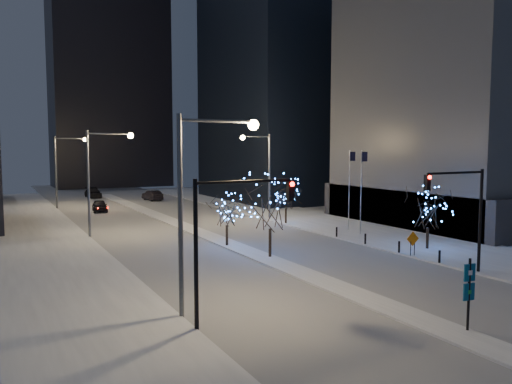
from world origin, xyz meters
TOP-DOWN VIEW (x-y plane):
  - ground at (0.00, 0.00)m, footprint 160.00×160.00m
  - road at (0.00, 35.00)m, footprint 20.00×130.00m
  - median at (0.00, 30.00)m, footprint 2.00×80.00m
  - east_sidewalk at (15.00, 20.00)m, footprint 10.00×90.00m
  - west_sidewalk at (-14.00, 20.00)m, footprint 8.00×90.00m
  - midrise_block at (34.00, 18.00)m, footprint 30.00×22.00m
  - plinth at (34.00, 18.00)m, footprint 30.00×24.00m
  - horizon_block at (6.00, 92.00)m, footprint 24.00×14.00m
  - street_lamp_w_near at (-8.94, 2.00)m, footprint 4.40×0.56m
  - street_lamp_w_mid at (-8.94, 27.00)m, footprint 4.40×0.56m
  - street_lamp_w_far at (-8.94, 52.00)m, footprint 4.40×0.56m
  - street_lamp_east at (10.08, 30.00)m, footprint 3.90×0.56m
  - traffic_signal_west at (-8.44, -0.00)m, footprint 5.26×0.43m
  - traffic_signal_east at (8.94, 1.00)m, footprint 5.26×0.43m
  - flagpoles at (13.37, 17.25)m, footprint 1.35×2.60m
  - bollards at (10.20, 10.00)m, footprint 0.16×12.16m
  - car_near at (-5.33, 46.52)m, footprint 2.37×4.71m
  - car_mid at (4.89, 57.07)m, footprint 2.26×5.06m
  - car_far at (-2.64, 66.25)m, footprint 2.55×5.76m
  - holiday_tree_median_near at (0.50, 11.56)m, footprint 5.41×5.41m
  - holiday_tree_median_far at (-0.50, 17.15)m, footprint 3.31×3.31m
  - holiday_tree_plaza_near at (13.42, 8.12)m, footprint 4.99×4.99m
  - holiday_tree_plaza_far at (10.50, 25.46)m, footprint 4.49×4.49m
  - wayfinding_sign at (0.73, -6.00)m, footprint 0.61×0.14m
  - construction_sign at (10.30, 6.69)m, footprint 1.13×0.14m

SIDE VIEW (x-z plane):
  - ground at x=0.00m, z-range 0.00..0.00m
  - road at x=0.00m, z-range 0.00..0.02m
  - median at x=0.00m, z-range 0.00..0.15m
  - east_sidewalk at x=15.00m, z-range 0.00..0.15m
  - west_sidewalk at x=-14.00m, z-range 0.00..0.15m
  - bollards at x=10.20m, z-range 0.15..1.05m
  - car_near at x=-5.33m, z-range 0.00..1.54m
  - car_mid at x=4.89m, z-range 0.00..1.61m
  - car_far at x=-2.64m, z-range 0.00..1.64m
  - construction_sign at x=10.30m, z-range 0.34..2.21m
  - plinth at x=34.00m, z-range 0.00..4.00m
  - wayfinding_sign at x=0.73m, z-range 0.39..3.83m
  - holiday_tree_median_far at x=-0.50m, z-range 0.88..5.21m
  - holiday_tree_plaza_far at x=10.50m, z-range 0.82..5.58m
  - holiday_tree_plaza_near at x=13.42m, z-range 0.85..5.96m
  - holiday_tree_median_near at x=0.50m, z-range 1.03..7.19m
  - traffic_signal_west at x=-8.44m, z-range 1.26..8.26m
  - traffic_signal_east at x=8.94m, z-range 1.26..8.26m
  - flagpoles at x=13.37m, z-range 0.80..8.80m
  - street_lamp_east at x=10.08m, z-range 1.45..11.45m
  - street_lamp_w_near at x=-8.94m, z-range 1.50..11.50m
  - street_lamp_w_mid at x=-8.94m, z-range 1.50..11.50m
  - street_lamp_w_far at x=-8.94m, z-range 1.50..11.50m
  - midrise_block at x=34.00m, z-range 0.00..30.00m
  - horizon_block at x=6.00m, z-range 0.00..42.00m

